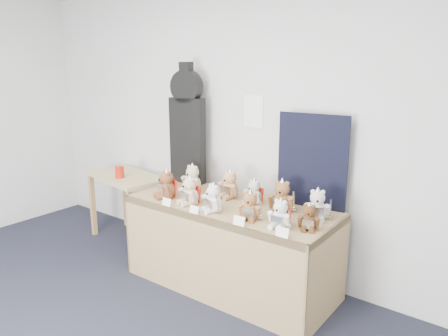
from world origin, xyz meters
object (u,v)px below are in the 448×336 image
Objects in this scene: teddy_front_end at (309,218)px; teddy_back_right at (282,197)px; teddy_front_far_left at (166,185)px; teddy_front_left at (190,192)px; teddy_front_right at (250,207)px; teddy_back_left at (192,179)px; teddy_back_centre_right at (254,193)px; teddy_front_centre at (213,199)px; guitar_case at (187,125)px; display_table at (225,225)px; teddy_front_far_right at (280,215)px; teddy_back_centre_left at (229,185)px; red_cup at (120,172)px; side_table at (127,186)px; teddy_back_end at (317,206)px.

teddy_front_end is 0.75× the size of teddy_back_right.
teddy_front_left is at bearing 25.37° from teddy_front_far_left.
teddy_front_far_left is 0.96× the size of teddy_back_right.
teddy_front_far_left is 1.12× the size of teddy_front_right.
teddy_back_left is 0.67m from teddy_back_centre_right.
teddy_back_left is (-0.51, 0.31, 0.01)m from teddy_front_centre.
teddy_back_left is 0.96m from teddy_back_right.
guitar_case is at bearing 160.39° from teddy_front_centre.
teddy_front_right is (0.91, 0.01, -0.01)m from teddy_front_far_left.
display_table is 0.65m from teddy_front_far_left.
teddy_back_centre_right is at bearing 51.43° from teddy_front_far_left.
teddy_back_centre_right is at bearing 54.84° from display_table.
teddy_front_end is at bearing -3.28° from display_table.
teddy_front_far_right is (1.18, 0.01, -0.02)m from teddy_front_far_left.
guitar_case is 4.90× the size of teddy_back_centre_right.
guitar_case reaches higher than teddy_back_right.
teddy_back_left is 0.40m from teddy_back_centre_left.
teddy_back_left is at bearing 4.73° from red_cup.
teddy_front_right reaches higher than side_table.
teddy_front_end is at bearing 24.12° from teddy_front_centre.
teddy_front_left is at bearing -55.53° from guitar_case.
display_table is at bearing 101.43° from teddy_front_centre.
teddy_front_far_right is at bearing -19.06° from teddy_back_centre_left.
red_cup is 0.57× the size of teddy_front_end.
teddy_back_centre_right is (1.63, 0.13, 0.05)m from red_cup.
display_table is at bearing 39.15° from teddy_front_left.
side_table is 3.41× the size of teddy_back_left.
teddy_front_right is at bearing -167.34° from teddy_back_end.
teddy_front_far_right is 0.87× the size of teddy_back_centre_left.
teddy_back_centre_left reaches higher than side_table.
teddy_front_end is at bearing -103.59° from teddy_back_end.
side_table is at bearing 169.40° from teddy_front_far_right.
red_cup is 2.10m from teddy_front_far_right.
teddy_front_end is (1.37, 0.10, -0.02)m from teddy_front_far_left.
teddy_back_centre_left is 0.56m from teddy_back_right.
teddy_back_end reaches higher than red_cup.
teddy_back_right is (-0.36, 0.22, 0.03)m from teddy_front_end.
guitar_case is at bearing 137.67° from teddy_front_right.
guitar_case is at bearing 145.15° from teddy_front_end.
teddy_front_far_left is 0.99× the size of teddy_back_left.
teddy_front_centre is 0.40m from teddy_back_centre_right.
teddy_back_right reaches higher than teddy_front_right.
teddy_back_left is (-0.52, 0.16, 0.28)m from display_table.
teddy_front_centre is at bearing -43.74° from guitar_case.
teddy_back_end is at bearing 19.96° from teddy_front_right.
teddy_back_left is at bearing -165.01° from teddy_back_centre_left.
teddy_back_centre_left is at bearing 162.06° from teddy_back_right.
teddy_back_centre_right is at bearing 5.46° from teddy_back_left.
teddy_back_left reaches higher than side_table.
red_cup is at bearing 172.23° from teddy_front_far_right.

